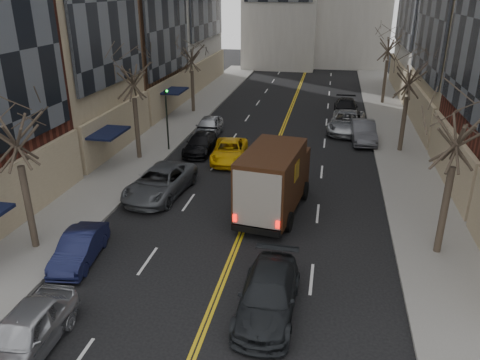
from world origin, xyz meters
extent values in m
cube|color=slate|center=(-9.00, 27.00, 0.07)|extent=(4.00, 66.00, 0.15)
cube|color=slate|center=(9.00, 27.00, 0.07)|extent=(4.00, 66.00, 0.15)
cube|color=black|center=(-10.00, 18.00, 2.40)|extent=(2.00, 3.00, 0.15)
cube|color=black|center=(-10.90, 18.00, 1.35)|extent=(0.20, 3.00, 2.50)
cube|color=black|center=(-10.00, 31.00, 2.40)|extent=(2.00, 3.00, 0.15)
cube|color=black|center=(-10.90, 31.00, 1.35)|extent=(0.20, 3.00, 2.50)
cylinder|color=#382D23|center=(-8.80, 8.00, 2.06)|extent=(0.30, 0.30, 3.83)
cylinder|color=#382D23|center=(-8.80, 20.00, 2.17)|extent=(0.30, 0.30, 4.05)
cylinder|color=#382D23|center=(-8.80, 33.00, 1.99)|extent=(0.30, 0.30, 3.69)
cylinder|color=#382D23|center=(8.80, 11.00, 2.13)|extent=(0.30, 0.30, 3.96)
cylinder|color=#382D23|center=(8.80, 25.00, 2.04)|extent=(0.30, 0.30, 3.78)
cylinder|color=#382D23|center=(8.80, 40.00, 2.22)|extent=(0.30, 0.30, 4.14)
cylinder|color=black|center=(-7.40, 22.00, 2.05)|extent=(0.12, 0.12, 3.80)
imported|color=black|center=(-7.40, 22.00, 4.40)|extent=(0.15, 0.18, 0.90)
sphere|color=#0CE526|center=(-7.25, 21.90, 4.35)|extent=(0.14, 0.14, 0.14)
cube|color=black|center=(1.20, 13.72, 0.56)|extent=(3.10, 6.80, 0.31)
cube|color=black|center=(1.52, 16.10, 1.59)|extent=(2.62, 2.04, 2.15)
cube|color=black|center=(1.13, 13.16, 2.05)|extent=(3.10, 5.30, 3.07)
cube|color=black|center=(0.79, 10.59, 0.56)|extent=(2.36, 0.49, 0.31)
cube|color=red|center=(-0.23, 10.70, 1.02)|extent=(0.19, 0.09, 0.36)
cube|color=red|center=(1.80, 10.43, 1.02)|extent=(0.19, 0.09, 0.36)
cube|color=gold|center=(-0.11, 13.37, 2.66)|extent=(0.16, 0.92, 0.92)
cube|color=gold|center=(2.37, 13.04, 2.66)|extent=(0.16, 0.92, 0.92)
cylinder|color=black|center=(0.28, 16.01, 0.49)|extent=(0.41, 1.01, 0.98)
cylinder|color=black|center=(2.68, 15.69, 0.49)|extent=(0.41, 1.01, 0.98)
cylinder|color=black|center=(-0.23, 12.15, 0.49)|extent=(0.41, 1.01, 0.98)
cylinder|color=black|center=(2.17, 11.83, 0.49)|extent=(0.41, 1.01, 0.98)
imported|color=black|center=(2.05, 5.63, 0.72)|extent=(2.09, 4.99, 1.44)
cube|color=black|center=(2.05, 6.35, 1.30)|extent=(0.13, 0.04, 0.09)
cube|color=blue|center=(2.05, 6.32, 1.30)|extent=(0.10, 0.01, 0.06)
imported|color=#ECB409|center=(-2.73, 20.96, 0.67)|extent=(2.67, 4.99, 1.33)
imported|color=black|center=(-1.05, 17.73, 0.80)|extent=(0.41, 0.60, 1.61)
imported|color=#A7A9AE|center=(-5.24, 2.13, 0.76)|extent=(1.95, 4.53, 1.52)
imported|color=#111535|center=(-6.30, 7.44, 0.64)|extent=(1.85, 4.04, 1.28)
imported|color=#4C4F53|center=(-5.32, 14.63, 0.78)|extent=(3.15, 5.85, 1.56)
imported|color=black|center=(-5.10, 22.20, 0.64)|extent=(1.90, 4.47, 1.29)
imported|color=#B6B8BE|center=(-5.50, 26.02, 0.77)|extent=(1.99, 4.58, 1.54)
imported|color=#44454A|center=(6.30, 26.93, 0.79)|extent=(1.95, 4.87, 1.57)
imported|color=#9FA2A6|center=(5.10, 29.44, 0.81)|extent=(3.29, 6.06, 1.61)
imported|color=black|center=(5.10, 34.35, 0.75)|extent=(2.11, 5.17, 1.50)
camera|label=1|loc=(3.73, -8.14, 10.93)|focal=35.00mm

